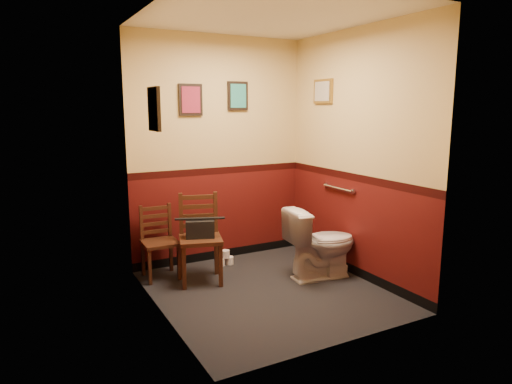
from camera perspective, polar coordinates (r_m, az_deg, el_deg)
floor at (r=4.81m, az=1.44°, el=-12.29°), size 2.20×2.40×0.00m
ceiling at (r=4.51m, az=1.61°, el=21.20°), size 2.20×2.40×0.00m
wall_back at (r=5.53m, az=-4.67°, el=5.16°), size 2.20×0.00×2.70m
wall_front at (r=3.48m, az=11.35°, el=1.82°), size 2.20×0.00×2.70m
wall_left at (r=4.04m, az=-12.20°, el=2.97°), size 0.00×2.40×2.70m
wall_right at (r=5.09m, az=12.37°, el=4.49°), size 0.00×2.40×2.70m
grab_bar at (r=5.32m, az=10.21°, el=0.46°), size 0.05×0.56×0.06m
framed_print_back_a at (r=5.36m, az=-8.18°, el=11.34°), size 0.28×0.04×0.36m
framed_print_back_b at (r=5.59m, az=-2.29°, el=11.91°), size 0.26×0.04×0.34m
framed_print_left at (r=4.10m, az=-12.59°, el=10.08°), size 0.04×0.30×0.38m
framed_print_right at (r=5.53m, az=8.37°, el=12.34°), size 0.04×0.34×0.28m
toilet at (r=5.11m, az=8.13°, el=-6.38°), size 0.84×0.53×0.78m
toilet_brush at (r=5.33m, az=10.81°, el=-9.45°), size 0.10×0.10×0.37m
chair_left at (r=5.18m, az=-12.00°, el=-6.11°), size 0.39×0.39×0.80m
chair_right at (r=4.98m, az=-7.01°, el=-5.73°), size 0.55×0.55×0.95m
handbag at (r=4.91m, az=-6.99°, el=-4.57°), size 0.33×0.25×0.22m
tp_stack at (r=5.54m, az=-3.86°, el=-8.32°), size 0.21×0.11×0.18m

